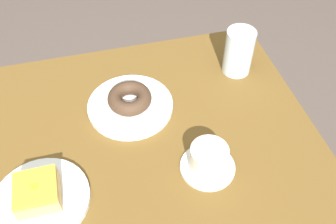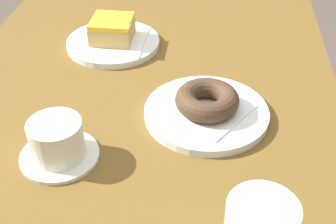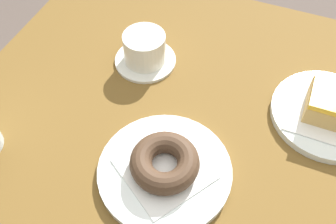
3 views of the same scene
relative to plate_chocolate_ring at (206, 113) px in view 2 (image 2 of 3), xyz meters
The scene contains 8 objects.
table 0.20m from the plate_chocolate_ring, 126.87° to the right, with size 1.05×0.75×0.71m.
plate_chocolate_ring is the anchor object (origin of this frame).
napkin_chocolate_ring 0.01m from the plate_chocolate_ring, ahead, with size 0.13×0.13×0.00m, color white.
donut_chocolate_ring 0.03m from the plate_chocolate_ring, ahead, with size 0.11×0.11×0.04m, color #453021.
plate_glazed_square 0.31m from the plate_chocolate_ring, 136.69° to the right, with size 0.20×0.20×0.01m, color white.
napkin_glazed_square 0.32m from the plate_chocolate_ring, 136.69° to the right, with size 0.14×0.14×0.00m, color white.
donut_glazed_square 0.32m from the plate_chocolate_ring, 136.69° to the right, with size 0.09×0.09×0.05m.
coffee_cup 0.26m from the plate_chocolate_ring, 59.09° to the right, with size 0.12×0.12×0.07m.
Camera 2 is at (0.73, 0.14, 1.20)m, focal length 48.46 mm.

